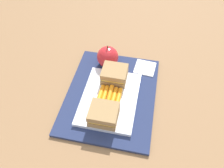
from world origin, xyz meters
The scene contains 8 objects.
ground_plane centered at (0.00, 0.00, 0.00)m, with size 2.40×2.40×0.00m, color olive.
lunchbag_mat centered at (0.00, 0.00, 0.01)m, with size 0.36×0.28×0.01m, color navy.
food_tray centered at (-0.03, 0.00, 0.02)m, with size 0.23×0.17×0.01m, color white.
sandwich_half_left centered at (-0.10, 0.00, 0.04)m, with size 0.07×0.08×0.04m.
sandwich_half_right centered at (0.05, 0.00, 0.04)m, with size 0.07×0.08×0.04m.
carrot_sticks_bundle centered at (-0.03, 0.00, 0.03)m, with size 0.08×0.07×0.02m.
apple centered at (0.13, 0.04, 0.05)m, with size 0.07×0.07×0.09m.
paper_napkin centered at (0.14, -0.09, 0.01)m, with size 0.07×0.07×0.00m, color white.
Camera 1 is at (-0.44, -0.09, 0.58)m, focal length 36.35 mm.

